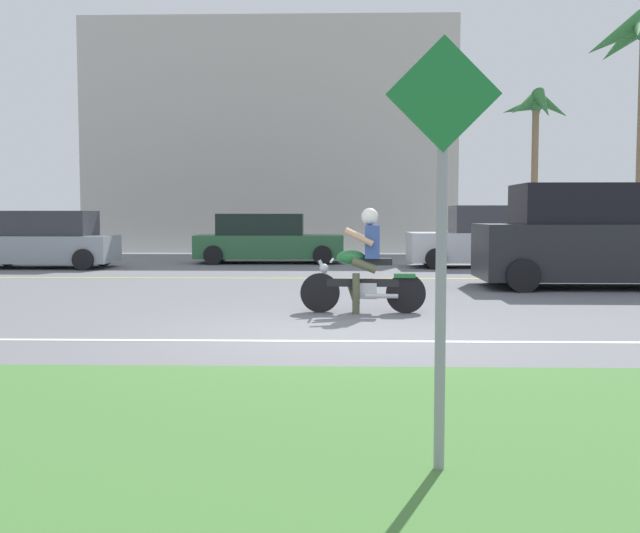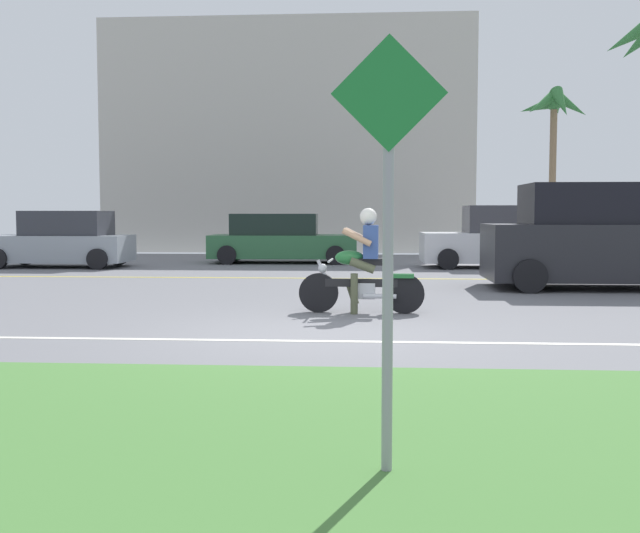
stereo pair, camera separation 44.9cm
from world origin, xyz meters
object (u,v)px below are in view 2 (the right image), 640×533
parked_car_2 (506,239)px  parked_car_1 (281,240)px  street_sign (388,213)px  suv_nearby (608,238)px  motorcyclist (363,269)px  parked_car_0 (62,241)px  palm_tree_1 (553,117)px

parked_car_2 → parked_car_1: bearing=166.0°
street_sign → suv_nearby: bearing=67.3°
motorcyclist → parked_car_1: 11.54m
parked_car_2 → parked_car_0: bearing=-176.9°
motorcyclist → palm_tree_1: palm_tree_1 is taller
parked_car_2 → suv_nearby: bearing=-80.5°
parked_car_2 → palm_tree_1: palm_tree_1 is taller
palm_tree_1 → suv_nearby: bearing=-97.5°
parked_car_0 → parked_car_2: parked_car_2 is taller
suv_nearby → motorcyclist: bearing=-140.4°
parked_car_1 → palm_tree_1: palm_tree_1 is taller
motorcyclist → palm_tree_1: 16.05m
motorcyclist → street_sign: size_ratio=0.77×
motorcyclist → parked_car_0: motorcyclist is taller
parked_car_1 → motorcyclist: bearing=-77.1°
parked_car_0 → parked_car_1: size_ratio=0.86×
suv_nearby → street_sign: bearing=-112.7°
motorcyclist → parked_car_0: size_ratio=0.49×
parked_car_0 → parked_car_2: size_ratio=0.86×
motorcyclist → suv_nearby: 6.22m
palm_tree_1 → street_sign: size_ratio=2.32×
palm_tree_1 → street_sign: bearing=-105.6°
suv_nearby → parked_car_2: (-0.95, 5.70, -0.21)m
parked_car_0 → palm_tree_1: (14.55, 5.28, 3.93)m
parked_car_0 → street_sign: (8.60, -15.99, 0.76)m
motorcyclist → parked_car_1: bearing=102.9°
palm_tree_1 → street_sign: 22.31m
suv_nearby → parked_car_1: bearing=135.2°
parked_car_2 → street_sign: (-3.63, -16.65, 0.70)m
parked_car_1 → palm_tree_1: (8.72, 3.02, 3.96)m
parked_car_2 → street_sign: bearing=-102.3°
street_sign → parked_car_0: bearing=118.3°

